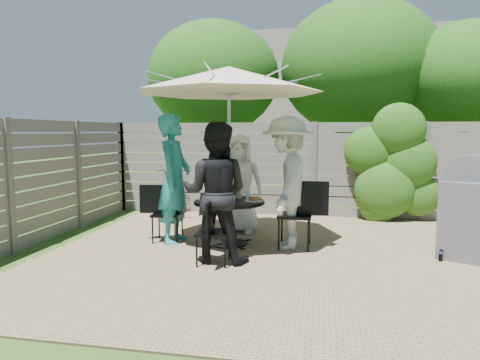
% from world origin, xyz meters
% --- Properties ---
extents(backyard_envelope, '(60.00, 60.00, 5.00)m').
position_xyz_m(backyard_envelope, '(0.09, 10.29, 2.61)').
color(backyard_envelope, '#244A17').
rests_on(backyard_envelope, ground).
extents(patio_table, '(1.02, 1.02, 0.66)m').
position_xyz_m(patio_table, '(-1.16, 0.63, 0.46)').
color(patio_table, black).
rests_on(patio_table, ground).
extents(umbrella, '(2.66, 2.66, 2.57)m').
position_xyz_m(umbrella, '(-1.16, 0.63, 2.38)').
color(umbrella, silver).
rests_on(umbrella, ground).
extents(chair_back, '(0.44, 0.62, 0.84)m').
position_xyz_m(chair_back, '(-1.17, 1.60, 0.25)').
color(chair_back, black).
rests_on(chair_back, ground).
extents(person_back, '(0.79, 0.52, 1.61)m').
position_xyz_m(person_back, '(-1.17, 1.46, 0.81)').
color(person_back, silver).
rests_on(person_back, ground).
extents(chair_left, '(0.65, 0.46, 0.87)m').
position_xyz_m(chair_left, '(-2.13, 0.63, 0.26)').
color(chair_left, black).
rests_on(chair_left, ground).
extents(person_left, '(0.46, 0.70, 1.92)m').
position_xyz_m(person_left, '(-1.99, 0.63, 0.96)').
color(person_left, teal).
rests_on(person_left, ground).
extents(chair_front, '(0.43, 0.62, 0.84)m').
position_xyz_m(chair_front, '(-1.16, -0.33, 0.25)').
color(chair_front, black).
rests_on(chair_front, ground).
extents(person_front, '(0.87, 0.68, 1.78)m').
position_xyz_m(person_front, '(-1.16, -0.20, 0.89)').
color(person_front, black).
rests_on(person_front, ground).
extents(chair_right, '(0.71, 0.48, 0.97)m').
position_xyz_m(chair_right, '(-0.20, 0.64, 0.29)').
color(chair_right, black).
rests_on(chair_right, ground).
extents(person_right, '(0.70, 1.22, 1.88)m').
position_xyz_m(person_right, '(-0.33, 0.64, 0.94)').
color(person_right, beige).
rests_on(person_right, ground).
extents(plate_back, '(0.26, 0.26, 0.06)m').
position_xyz_m(plate_back, '(-1.16, 0.99, 0.69)').
color(plate_back, white).
rests_on(plate_back, patio_table).
extents(plate_left, '(0.26, 0.26, 0.06)m').
position_xyz_m(plate_left, '(-1.52, 0.63, 0.69)').
color(plate_left, white).
rests_on(plate_left, patio_table).
extents(plate_front, '(0.26, 0.26, 0.06)m').
position_xyz_m(plate_front, '(-1.16, 0.27, 0.69)').
color(plate_front, white).
rests_on(plate_front, patio_table).
extents(plate_right, '(0.26, 0.26, 0.06)m').
position_xyz_m(plate_right, '(-0.80, 0.63, 0.69)').
color(plate_right, white).
rests_on(plate_right, patio_table).
extents(glass_back, '(0.07, 0.07, 0.14)m').
position_xyz_m(glass_back, '(-1.27, 0.89, 0.73)').
color(glass_back, silver).
rests_on(glass_back, patio_table).
extents(glass_left, '(0.07, 0.07, 0.14)m').
position_xyz_m(glass_left, '(-1.42, 0.53, 0.73)').
color(glass_left, silver).
rests_on(glass_left, patio_table).
extents(glass_front, '(0.07, 0.07, 0.14)m').
position_xyz_m(glass_front, '(-1.06, 0.37, 0.73)').
color(glass_front, silver).
rests_on(glass_front, patio_table).
extents(glass_right, '(0.07, 0.07, 0.14)m').
position_xyz_m(glass_right, '(-0.90, 0.74, 0.73)').
color(glass_right, silver).
rests_on(glass_right, patio_table).
extents(syrup_jug, '(0.09, 0.09, 0.16)m').
position_xyz_m(syrup_jug, '(-1.22, 0.68, 0.74)').
color(syrup_jug, '#59280C').
rests_on(syrup_jug, patio_table).
extents(coffee_cup, '(0.08, 0.08, 0.12)m').
position_xyz_m(coffee_cup, '(-1.06, 0.85, 0.72)').
color(coffee_cup, '#C6B293').
rests_on(coffee_cup, patio_table).
extents(bicycle, '(1.03, 1.95, 0.97)m').
position_xyz_m(bicycle, '(-2.65, 2.60, 0.49)').
color(bicycle, '#333338').
rests_on(bicycle, ground).
extents(bbq_grill, '(0.82, 0.74, 1.37)m').
position_xyz_m(bbq_grill, '(2.01, 0.48, 0.62)').
color(bbq_grill, '#58585D').
rests_on(bbq_grill, ground).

